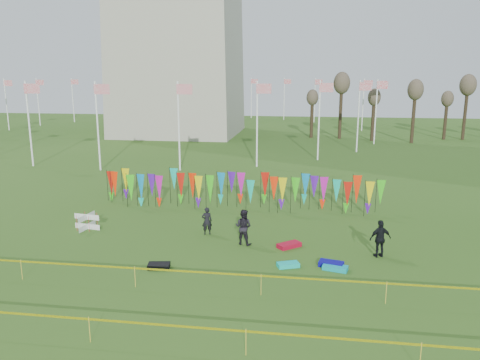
# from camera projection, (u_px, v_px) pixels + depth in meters

# --- Properties ---
(ground) EXTENTS (160.00, 160.00, 0.00)m
(ground) POSITION_uv_depth(u_px,v_px,m) (201.00, 264.00, 21.58)
(ground) COLOR #2E5518
(ground) RESTS_ON ground
(flagpole_ring) EXTENTS (57.40, 56.16, 8.00)m
(flagpole_ring) POSITION_uv_depth(u_px,v_px,m) (181.00, 106.00, 69.01)
(flagpole_ring) COLOR white
(flagpole_ring) RESTS_ON ground
(banner_row) EXTENTS (18.64, 0.64, 2.29)m
(banner_row) POSITION_uv_depth(u_px,v_px,m) (237.00, 188.00, 30.22)
(banner_row) COLOR black
(banner_row) RESTS_ON ground
(caution_tape_near) EXTENTS (26.00, 0.02, 0.90)m
(caution_tape_near) POSITION_uv_depth(u_px,v_px,m) (180.00, 272.00, 18.79)
(caution_tape_near) COLOR #FEFE05
(caution_tape_near) RESTS_ON ground
(caution_tape_far) EXTENTS (26.00, 0.02, 0.90)m
(caution_tape_far) POSITION_uv_depth(u_px,v_px,m) (145.00, 325.00, 14.82)
(caution_tape_far) COLOR #FEFE05
(caution_tape_far) RESTS_ON ground
(box_kite) EXTENTS (0.81, 0.81, 0.90)m
(box_kite) POSITION_uv_depth(u_px,v_px,m) (87.00, 222.00, 26.31)
(box_kite) COLOR red
(box_kite) RESTS_ON ground
(person_left) EXTENTS (0.65, 0.56, 1.53)m
(person_left) POSITION_uv_depth(u_px,v_px,m) (207.00, 221.00, 25.41)
(person_left) COLOR black
(person_left) RESTS_ON ground
(person_mid) EXTENTS (1.02, 0.79, 1.85)m
(person_mid) POSITION_uv_depth(u_px,v_px,m) (243.00, 227.00, 23.90)
(person_mid) COLOR black
(person_mid) RESTS_ON ground
(person_right) EXTENTS (1.21, 0.92, 1.83)m
(person_right) POSITION_uv_depth(u_px,v_px,m) (380.00, 239.00, 22.22)
(person_right) COLOR black
(person_right) RESTS_ON ground
(kite_bag_turquoise) EXTENTS (1.09, 0.81, 0.20)m
(kite_bag_turquoise) POSITION_uv_depth(u_px,v_px,m) (288.00, 265.00, 21.22)
(kite_bag_turquoise) COLOR #0DD1C0
(kite_bag_turquoise) RESTS_ON ground
(kite_bag_blue) EXTENTS (1.19, 0.81, 0.23)m
(kite_bag_blue) POSITION_uv_depth(u_px,v_px,m) (331.00, 264.00, 21.26)
(kite_bag_blue) COLOR #0C0993
(kite_bag_blue) RESTS_ON ground
(kite_bag_red) EXTENTS (1.28, 1.21, 0.22)m
(kite_bag_red) POSITION_uv_depth(u_px,v_px,m) (289.00, 245.00, 23.64)
(kite_bag_red) COLOR #B80C27
(kite_bag_red) RESTS_ON ground
(kite_bag_black) EXTENTS (1.05, 0.71, 0.23)m
(kite_bag_black) POSITION_uv_depth(u_px,v_px,m) (159.00, 266.00, 21.06)
(kite_bag_black) COLOR black
(kite_bag_black) RESTS_ON ground
(kite_bag_teal) EXTENTS (1.19, 0.79, 0.21)m
(kite_bag_teal) POSITION_uv_depth(u_px,v_px,m) (335.00, 268.00, 20.88)
(kite_bag_teal) COLOR #0DA9B6
(kite_bag_teal) RESTS_ON ground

